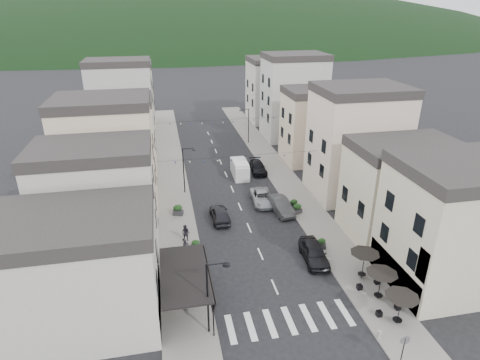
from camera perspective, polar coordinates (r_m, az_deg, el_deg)
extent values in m
plane|color=black|center=(30.95, 8.23, -21.64)|extent=(700.00, 700.00, 0.00)
cube|color=slate|center=(56.64, -9.68, 0.65)|extent=(4.00, 76.00, 0.12)
cube|color=slate|center=(58.79, 5.06, 1.78)|extent=(4.00, 76.00, 0.12)
ellipsoid|color=black|center=(321.12, -10.44, 19.40)|extent=(640.00, 360.00, 70.00)
cube|color=#B6B1A7|center=(31.79, -22.89, -12.73)|extent=(12.00, 8.00, 8.00)
cube|color=beige|center=(37.31, 28.24, -6.33)|extent=(10.00, 8.00, 10.00)
cube|color=black|center=(31.43, -7.92, -13.07)|extent=(3.60, 7.50, 0.15)
cube|color=black|center=(31.83, -4.55, -13.48)|extent=(0.34, 7.50, 0.99)
cylinder|color=black|center=(29.85, -3.79, -19.19)|extent=(0.10, 0.10, 3.20)
cylinder|color=black|center=(35.28, -5.38, -11.54)|extent=(0.10, 0.10, 3.20)
cube|color=#B6B1A7|center=(38.70, -19.43, -3.66)|extent=(10.00, 7.00, 10.00)
cube|color=#262323|center=(36.64, -20.59, 4.02)|extent=(10.20, 7.14, 1.00)
cube|color=beige|center=(47.44, -18.22, 2.88)|extent=(10.00, 8.00, 12.00)
cube|color=#262323|center=(45.68, -19.27, 10.52)|extent=(10.20, 8.16, 1.00)
cube|color=beige|center=(59.15, -16.97, 5.78)|extent=(10.00, 8.00, 9.50)
cube|color=#262323|center=(57.84, -17.59, 10.73)|extent=(10.20, 8.16, 1.00)
cube|color=#ACACA6|center=(70.26, -16.41, 10.07)|extent=(10.00, 7.00, 13.00)
cube|color=#262323|center=(69.06, -17.09, 15.71)|extent=(10.20, 7.14, 1.00)
cube|color=beige|center=(82.16, -15.77, 11.30)|extent=(10.00, 9.00, 11.00)
cube|color=#262323|center=(81.18, -16.25, 15.42)|extent=(10.20, 9.18, 1.00)
cube|color=beige|center=(43.15, 21.74, -1.89)|extent=(10.00, 7.00, 9.00)
cube|color=#262323|center=(41.38, 22.78, 4.37)|extent=(10.20, 7.14, 1.00)
cube|color=beige|center=(50.49, 16.16, 4.67)|extent=(10.00, 8.00, 12.50)
cube|color=#262323|center=(48.82, 17.07, 12.18)|extent=(10.20, 8.16, 1.00)
cube|color=beige|center=(61.22, 11.06, 7.22)|extent=(10.00, 7.00, 10.00)
cube|color=#262323|center=(59.94, 11.47, 12.26)|extent=(10.20, 7.14, 1.00)
cube|color=#ACACA6|center=(71.68, 7.59, 11.28)|extent=(10.00, 8.00, 13.50)
cube|color=#262323|center=(70.51, 7.92, 17.04)|extent=(10.20, 8.16, 1.00)
cube|color=#B6B1A7|center=(83.09, 4.90, 12.39)|extent=(10.00, 9.00, 11.50)
cube|color=#262323|center=(82.11, 5.05, 16.67)|extent=(10.20, 9.18, 1.00)
cylinder|color=black|center=(33.02, 21.68, -16.98)|extent=(0.06, 0.06, 2.30)
cone|color=black|center=(32.35, 21.98, -15.48)|extent=(2.50, 2.50, 0.55)
cylinder|color=black|center=(33.51, 21.47, -18.00)|extent=(0.70, 0.70, 0.04)
cylinder|color=black|center=(34.81, 19.23, -14.20)|extent=(0.06, 0.06, 2.30)
cone|color=black|center=(34.17, 19.48, -12.73)|extent=(2.50, 2.50, 0.55)
cylinder|color=black|center=(35.28, 19.06, -15.21)|extent=(0.70, 0.70, 0.04)
cylinder|color=black|center=(36.73, 17.09, -11.68)|extent=(0.06, 0.06, 2.30)
cone|color=black|center=(36.12, 17.30, -10.25)|extent=(2.50, 2.50, 0.55)
cylinder|color=black|center=(37.17, 16.94, -12.67)|extent=(0.70, 0.70, 0.04)
cylinder|color=black|center=(29.27, -4.61, -16.59)|extent=(0.14, 0.14, 6.00)
cylinder|color=black|center=(27.56, -3.34, -11.83)|extent=(1.40, 0.10, 0.10)
cylinder|color=black|center=(27.72, -1.97, -11.94)|extent=(0.56, 0.56, 0.08)
cylinder|color=black|center=(50.02, -8.02, 1.24)|extent=(0.14, 0.14, 6.00)
cylinder|color=black|center=(49.03, -7.39, 4.44)|extent=(1.40, 0.10, 0.10)
cylinder|color=black|center=(49.12, -6.63, 4.33)|extent=(0.56, 0.56, 0.08)
cylinder|color=black|center=(68.51, 1.22, 7.66)|extent=(0.14, 0.14, 6.00)
cylinder|color=black|center=(67.62, 0.65, 9.99)|extent=(1.40, 0.10, 0.10)
cylinder|color=black|center=(67.53, 0.11, 9.84)|extent=(0.56, 0.56, 0.08)
cylinder|color=black|center=(30.08, 22.08, -21.84)|extent=(0.07, 0.07, 2.50)
cylinder|color=slate|center=(29.33, 22.42, -20.31)|extent=(0.70, 0.04, 0.70)
cylinder|color=gray|center=(34.02, -4.64, -15.54)|extent=(0.26, 0.26, 0.60)
cylinder|color=gray|center=(36.38, -5.24, -12.60)|extent=(0.26, 0.26, 0.60)
cylinder|color=gray|center=(38.14, 12.56, -11.23)|extent=(0.26, 0.26, 0.60)
cylinder|color=gray|center=(32.04, 19.20, -20.02)|extent=(0.26, 0.26, 0.60)
cylinder|color=black|center=(45.90, -0.26, 3.42)|extent=(19.00, 0.02, 0.02)
cone|color=beige|center=(45.22, -11.16, 2.39)|extent=(0.28, 0.28, 0.24)
cone|color=navy|center=(45.26, -9.15, 2.44)|extent=(0.28, 0.28, 0.24)
cone|color=beige|center=(45.36, -7.15, 2.50)|extent=(0.28, 0.28, 0.24)
cone|color=navy|center=(45.50, -5.16, 2.58)|extent=(0.28, 0.28, 0.24)
cone|color=beige|center=(45.70, -3.19, 2.67)|extent=(0.28, 0.28, 0.24)
cone|color=navy|center=(45.94, -1.23, 2.79)|extent=(0.28, 0.28, 0.24)
cone|color=beige|center=(46.22, 0.71, 2.92)|extent=(0.28, 0.28, 0.24)
cone|color=navy|center=(46.55, 2.61, 3.08)|extent=(0.28, 0.28, 0.24)
cone|color=beige|center=(46.92, 4.50, 3.26)|extent=(0.28, 0.28, 0.24)
cone|color=navy|center=(47.34, 6.35, 3.46)|extent=(0.28, 0.28, 0.24)
cone|color=beige|center=(47.79, 8.17, 3.66)|extent=(0.28, 0.28, 0.24)
cone|color=navy|center=(48.30, 9.95, 3.87)|extent=(0.28, 0.28, 0.24)
cylinder|color=black|center=(60.96, -3.19, 8.53)|extent=(19.00, 0.02, 0.02)
cone|color=beige|center=(60.44, -11.45, 7.78)|extent=(0.28, 0.28, 0.24)
cone|color=navy|center=(60.48, -9.94, 7.82)|extent=(0.28, 0.28, 0.24)
cone|color=beige|center=(60.55, -8.43, 7.86)|extent=(0.28, 0.28, 0.24)
cone|color=navy|center=(60.66, -6.92, 7.91)|extent=(0.28, 0.28, 0.24)
cone|color=beige|center=(60.80, -5.42, 7.97)|extent=(0.28, 0.28, 0.24)
cone|color=navy|center=(60.98, -3.92, 8.04)|extent=(0.28, 0.28, 0.24)
cone|color=beige|center=(61.20, -2.44, 8.13)|extent=(0.28, 0.28, 0.24)
cone|color=navy|center=(61.44, -0.97, 8.24)|extent=(0.28, 0.28, 0.24)
cone|color=beige|center=(61.73, 0.49, 8.35)|extent=(0.28, 0.28, 0.24)
cone|color=navy|center=(62.04, 1.94, 8.48)|extent=(0.28, 0.28, 0.24)
cone|color=beige|center=(62.39, 3.37, 8.62)|extent=(0.28, 0.28, 0.24)
cone|color=navy|center=(62.78, 4.79, 8.75)|extent=(0.28, 0.28, 0.24)
imported|color=black|center=(38.29, 10.48, -10.11)|extent=(2.37, 5.11, 1.70)
imported|color=#333436|center=(46.17, 5.76, -3.61)|extent=(2.32, 5.16, 1.64)
imported|color=#9CA0A4|center=(48.07, 3.16, -2.50)|extent=(2.64, 5.26, 1.43)
imported|color=black|center=(56.92, 2.55, 1.82)|extent=(2.23, 5.03, 1.44)
imported|color=black|center=(44.23, -2.88, -4.85)|extent=(1.97, 4.67, 1.58)
cube|color=silver|center=(55.44, -0.04, 1.56)|extent=(2.07, 4.95, 2.04)
cube|color=silver|center=(54.48, 0.07, 2.37)|extent=(1.97, 3.31, 0.51)
cylinder|color=black|center=(53.90, -0.56, 0.13)|extent=(0.27, 0.72, 0.71)
cylinder|color=black|center=(54.17, 1.14, 0.25)|extent=(0.27, 0.72, 0.71)
cylinder|color=black|center=(57.25, -1.15, 1.58)|extent=(0.27, 0.72, 0.71)
cylinder|color=black|center=(57.50, 0.45, 1.68)|extent=(0.27, 0.72, 0.71)
imported|color=black|center=(38.43, -7.75, -9.54)|extent=(0.72, 0.59, 1.70)
imported|color=black|center=(40.62, -7.72, -7.50)|extent=(1.07, 0.99, 1.77)
cube|color=#29292B|center=(39.57, -6.31, -9.47)|extent=(0.91, 0.51, 0.45)
ellipsoid|color=black|center=(39.30, -6.35, -8.86)|extent=(0.79, 0.51, 0.58)
cube|color=#2C2C2E|center=(45.81, -8.80, -4.60)|extent=(1.25, 0.89, 0.56)
ellipsoid|color=black|center=(45.52, -8.84, -3.92)|extent=(0.99, 0.63, 0.72)
cube|color=#29292B|center=(40.31, 11.45, -9.15)|extent=(1.08, 0.87, 0.47)
ellipsoid|color=black|center=(40.03, 11.51, -8.52)|extent=(0.83, 0.53, 0.61)
cube|color=#313133|center=(46.07, 8.11, -4.41)|extent=(1.21, 0.91, 0.54)
ellipsoid|color=black|center=(45.79, 8.15, -3.75)|extent=(0.94, 0.60, 0.69)
cube|color=#2A2A2C|center=(47.11, 7.63, -3.72)|extent=(1.14, 0.83, 0.51)
ellipsoid|color=black|center=(46.86, 7.66, -3.11)|extent=(0.90, 0.57, 0.66)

